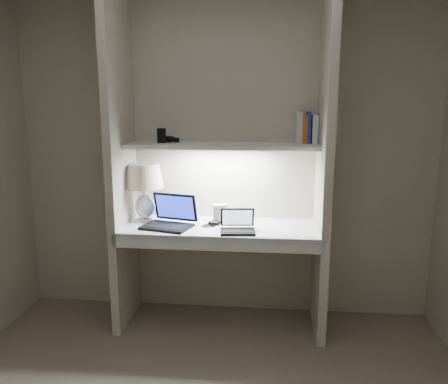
# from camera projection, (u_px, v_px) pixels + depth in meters

# --- Properties ---
(back_wall) EXTENTS (3.20, 0.01, 2.50)m
(back_wall) POSITION_uv_depth(u_px,v_px,m) (224.00, 157.00, 3.38)
(back_wall) COLOR #BEB5A2
(back_wall) RESTS_ON floor
(alcove_panel_left) EXTENTS (0.06, 0.55, 2.50)m
(alcove_panel_left) POSITION_uv_depth(u_px,v_px,m) (121.00, 160.00, 3.18)
(alcove_panel_left) COLOR #BEB5A2
(alcove_panel_left) RESTS_ON floor
(alcove_panel_right) EXTENTS (0.06, 0.55, 2.50)m
(alcove_panel_right) POSITION_uv_depth(u_px,v_px,m) (324.00, 162.00, 3.04)
(alcove_panel_right) COLOR #BEB5A2
(alcove_panel_right) RESTS_ON floor
(desk) EXTENTS (1.40, 0.55, 0.04)m
(desk) POSITION_uv_depth(u_px,v_px,m) (220.00, 228.00, 3.21)
(desk) COLOR white
(desk) RESTS_ON alcove_panel_left
(desk_apron) EXTENTS (1.46, 0.03, 0.10)m
(desk_apron) POSITION_uv_depth(u_px,v_px,m) (216.00, 243.00, 2.96)
(desk_apron) COLOR silver
(desk_apron) RESTS_ON desk
(shelf) EXTENTS (1.40, 0.36, 0.03)m
(shelf) POSITION_uv_depth(u_px,v_px,m) (222.00, 146.00, 3.18)
(shelf) COLOR silver
(shelf) RESTS_ON back_wall
(strip_light) EXTENTS (0.60, 0.04, 0.02)m
(strip_light) POSITION_uv_depth(u_px,v_px,m) (222.00, 149.00, 3.19)
(strip_light) COLOR white
(strip_light) RESTS_ON shelf
(table_lamp) EXTENTS (0.30, 0.30, 0.44)m
(table_lamp) POSITION_uv_depth(u_px,v_px,m) (144.00, 183.00, 3.30)
(table_lamp) COLOR white
(table_lamp) RESTS_ON desk
(laptop_main) EXTENTS (0.40, 0.37, 0.23)m
(laptop_main) POSITION_uv_depth(u_px,v_px,m) (170.00, 219.00, 3.19)
(laptop_main) COLOR black
(laptop_main) RESTS_ON desk
(laptop_netbook) EXTENTS (0.26, 0.23, 0.16)m
(laptop_netbook) POSITION_uv_depth(u_px,v_px,m) (238.00, 226.00, 3.06)
(laptop_netbook) COLOR black
(laptop_netbook) RESTS_ON desk
(speaker) EXTENTS (0.11, 0.09, 0.14)m
(speaker) POSITION_uv_depth(u_px,v_px,m) (220.00, 213.00, 3.30)
(speaker) COLOR silver
(speaker) RESTS_ON desk
(mouse) EXTENTS (0.11, 0.09, 0.04)m
(mouse) POSITION_uv_depth(u_px,v_px,m) (215.00, 223.00, 3.23)
(mouse) COLOR black
(mouse) RESTS_ON desk
(cable_coil) EXTENTS (0.10, 0.10, 0.01)m
(cable_coil) POSITION_uv_depth(u_px,v_px,m) (210.00, 225.00, 3.20)
(cable_coil) COLOR black
(cable_coil) RESTS_ON desk
(sticky_note) EXTENTS (0.08, 0.08, 0.00)m
(sticky_note) POSITION_uv_depth(u_px,v_px,m) (148.00, 222.00, 3.30)
(sticky_note) COLOR gold
(sticky_note) RESTS_ON desk
(book_row) EXTENTS (0.22, 0.15, 0.23)m
(book_row) POSITION_uv_depth(u_px,v_px,m) (311.00, 128.00, 3.21)
(book_row) COLOR silver
(book_row) RESTS_ON shelf
(shelf_box) EXTENTS (0.07, 0.06, 0.11)m
(shelf_box) POSITION_uv_depth(u_px,v_px,m) (161.00, 136.00, 3.25)
(shelf_box) COLOR black
(shelf_box) RESTS_ON shelf
(shelf_gadget) EXTENTS (0.13, 0.10, 0.05)m
(shelf_gadget) POSITION_uv_depth(u_px,v_px,m) (169.00, 139.00, 3.29)
(shelf_gadget) COLOR black
(shelf_gadget) RESTS_ON shelf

